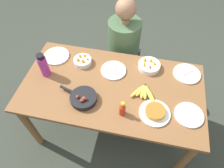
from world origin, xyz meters
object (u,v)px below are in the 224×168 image
at_px(empty_plate_mid_edge, 189,115).
at_px(hot_sauce_bottle, 122,109).
at_px(skillet, 83,98).
at_px(empty_plate_far_right, 113,70).
at_px(empty_plate_far_left, 57,56).
at_px(person_figure, 123,55).
at_px(fruit_bowl_mango, 149,65).
at_px(fruit_bowl_citrus, 82,61).
at_px(frittata_plate_center, 155,112).
at_px(banana_bunch, 144,92).
at_px(water_bottle, 44,65).
at_px(empty_plate_near_front, 187,74).

xyz_separation_m(empty_plate_mid_edge, hot_sauce_bottle, (-0.53, -0.09, 0.06)).
height_order(skillet, empty_plate_mid_edge, skillet).
xyz_separation_m(empty_plate_far_right, empty_plate_mid_edge, (0.69, -0.34, 0.00)).
xyz_separation_m(empty_plate_far_left, person_figure, (0.61, 0.43, -0.28)).
distance_m(empty_plate_far_right, fruit_bowl_mango, 0.34).
height_order(fruit_bowl_mango, fruit_bowl_citrus, fruit_bowl_citrus).
bearing_deg(frittata_plate_center, empty_plate_far_left, 156.39).
xyz_separation_m(frittata_plate_center, empty_plate_mid_edge, (0.27, 0.04, -0.01)).
height_order(banana_bunch, hot_sauce_bottle, hot_sauce_bottle).
xyz_separation_m(empty_plate_mid_edge, person_figure, (-0.68, 0.84, -0.28)).
relative_size(empty_plate_far_left, empty_plate_far_right, 1.06).
height_order(empty_plate_far_left, water_bottle, water_bottle).
relative_size(empty_plate_far_left, person_figure, 0.21).
height_order(frittata_plate_center, water_bottle, water_bottle).
bearing_deg(empty_plate_far_right, fruit_bowl_citrus, 173.16).
relative_size(fruit_bowl_citrus, hot_sauce_bottle, 1.10).
xyz_separation_m(banana_bunch, water_bottle, (-0.92, 0.03, 0.10)).
xyz_separation_m(empty_plate_far_right, person_figure, (0.01, 0.50, -0.28)).
bearing_deg(empty_plate_near_front, skillet, -151.07).
bearing_deg(fruit_bowl_citrus, person_figure, 54.42).
bearing_deg(empty_plate_far_left, empty_plate_far_right, -6.45).
distance_m(empty_plate_far_right, hot_sauce_bottle, 0.47).
relative_size(banana_bunch, fruit_bowl_mango, 1.13).
bearing_deg(skillet, hot_sauce_bottle, -172.77).
bearing_deg(empty_plate_mid_edge, empty_plate_far_right, 153.95).
relative_size(hot_sauce_bottle, person_figure, 0.13).
relative_size(frittata_plate_center, water_bottle, 1.04).
height_order(frittata_plate_center, fruit_bowl_mango, fruit_bowl_mango).
relative_size(empty_plate_far_right, hot_sauce_bottle, 1.52).
relative_size(empty_plate_far_left, empty_plate_mid_edge, 1.09).
bearing_deg(hot_sauce_bottle, banana_bunch, 57.88).
bearing_deg(banana_bunch, fruit_bowl_citrus, 159.79).
height_order(empty_plate_far_left, hot_sauce_bottle, hot_sauce_bottle).
bearing_deg(empty_plate_far_left, banana_bunch, -15.97).
height_order(empty_plate_near_front, person_figure, person_figure).
relative_size(frittata_plate_center, person_figure, 0.20).
height_order(empty_plate_mid_edge, person_figure, person_figure).
bearing_deg(fruit_bowl_mango, water_bottle, -163.18).
relative_size(empty_plate_far_left, fruit_bowl_mango, 1.22).
relative_size(skillet, water_bottle, 1.42).
relative_size(empty_plate_mid_edge, fruit_bowl_mango, 1.12).
bearing_deg(empty_plate_mid_edge, skillet, -177.66).
bearing_deg(empty_plate_far_left, frittata_plate_center, -23.61).
relative_size(empty_plate_mid_edge, water_bottle, 0.96).
bearing_deg(water_bottle, fruit_bowl_mango, 16.82).
xyz_separation_m(banana_bunch, fruit_bowl_citrus, (-0.63, 0.23, 0.01)).
relative_size(skillet, frittata_plate_center, 1.37).
height_order(banana_bunch, empty_plate_far_left, banana_bunch).
bearing_deg(empty_plate_far_right, empty_plate_far_left, 173.55).
bearing_deg(empty_plate_mid_edge, frittata_plate_center, -171.34).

